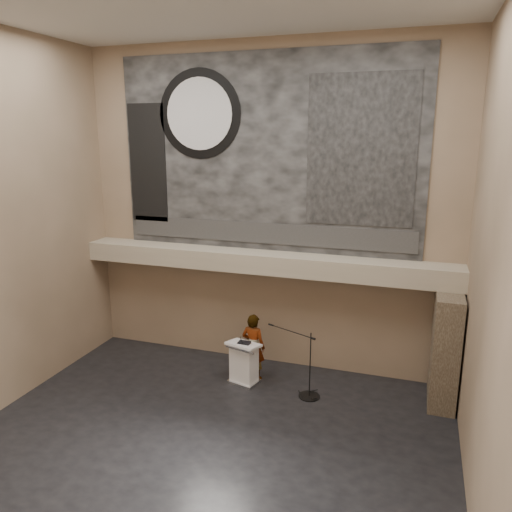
% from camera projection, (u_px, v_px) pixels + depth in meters
% --- Properties ---
extents(floor, '(10.00, 10.00, 0.00)m').
position_uv_depth(floor, '(208.00, 439.00, 10.42)').
color(floor, black).
rests_on(floor, ground).
extents(wall_back, '(10.00, 0.02, 8.50)m').
position_uv_depth(wall_back, '(266.00, 210.00, 13.08)').
color(wall_back, '#78644C').
rests_on(wall_back, floor).
extents(wall_front, '(10.00, 0.02, 8.50)m').
position_uv_depth(wall_front, '(58.00, 310.00, 5.71)').
color(wall_front, '#78644C').
rests_on(wall_front, floor).
extents(wall_right, '(0.02, 8.00, 8.50)m').
position_uv_depth(wall_right, '(492.00, 262.00, 7.86)').
color(wall_right, '#78644C').
rests_on(wall_right, floor).
extents(soffit, '(10.00, 0.80, 0.50)m').
position_uv_depth(soffit, '(261.00, 262.00, 13.02)').
color(soffit, gray).
rests_on(soffit, wall_back).
extents(sprinkler_left, '(0.04, 0.04, 0.06)m').
position_uv_depth(sprinkler_left, '(204.00, 268.00, 13.53)').
color(sprinkler_left, '#B2893D').
rests_on(sprinkler_left, soffit).
extents(sprinkler_right, '(0.04, 0.04, 0.06)m').
position_uv_depth(sprinkler_right, '(332.00, 279.00, 12.46)').
color(sprinkler_right, '#B2893D').
rests_on(sprinkler_right, soffit).
extents(banner, '(8.00, 0.05, 5.00)m').
position_uv_depth(banner, '(266.00, 154.00, 12.70)').
color(banner, black).
rests_on(banner, wall_back).
extents(banner_text_strip, '(7.76, 0.02, 0.55)m').
position_uv_depth(banner_text_strip, '(265.00, 233.00, 13.16)').
color(banner_text_strip, '#2A2A2A').
rests_on(banner_text_strip, banner).
extents(banner_clock_rim, '(2.30, 0.02, 2.30)m').
position_uv_depth(banner_clock_rim, '(199.00, 114.00, 12.98)').
color(banner_clock_rim, black).
rests_on(banner_clock_rim, banner).
extents(banner_clock_face, '(1.84, 0.02, 1.84)m').
position_uv_depth(banner_clock_face, '(199.00, 114.00, 12.96)').
color(banner_clock_face, silver).
rests_on(banner_clock_face, banner).
extents(banner_building_print, '(2.60, 0.02, 3.60)m').
position_uv_depth(banner_building_print, '(361.00, 151.00, 11.90)').
color(banner_building_print, black).
rests_on(banner_building_print, banner).
extents(banner_brick_print, '(1.10, 0.02, 3.20)m').
position_uv_depth(banner_brick_print, '(148.00, 163.00, 13.78)').
color(banner_brick_print, black).
rests_on(banner_brick_print, banner).
extents(stone_pier, '(0.60, 1.40, 2.70)m').
position_uv_depth(stone_pier, '(445.00, 349.00, 11.57)').
color(stone_pier, '#413528').
rests_on(stone_pier, floor).
extents(lectern, '(0.91, 0.75, 1.14)m').
position_uv_depth(lectern, '(244.00, 363.00, 12.64)').
color(lectern, silver).
rests_on(lectern, floor).
extents(binder, '(0.31, 0.25, 0.04)m').
position_uv_depth(binder, '(244.00, 343.00, 12.47)').
color(binder, black).
rests_on(binder, lectern).
extents(papers, '(0.28, 0.34, 0.00)m').
position_uv_depth(papers, '(242.00, 342.00, 12.53)').
color(papers, silver).
rests_on(papers, lectern).
extents(speaker_person, '(0.70, 0.51, 1.76)m').
position_uv_depth(speaker_person, '(253.00, 347.00, 12.82)').
color(speaker_person, white).
rests_on(speaker_person, floor).
extents(mic_stand, '(1.46, 0.78, 1.66)m').
position_uv_depth(mic_stand, '(308.00, 386.00, 12.07)').
color(mic_stand, black).
rests_on(mic_stand, floor).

